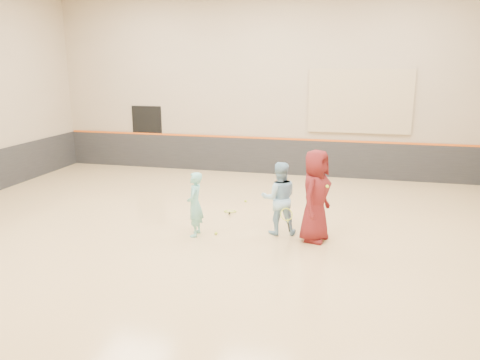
% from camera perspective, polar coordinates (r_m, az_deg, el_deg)
% --- Properties ---
extents(room, '(15.04, 12.04, 6.22)m').
position_cam_1_polar(room, '(10.15, -1.98, -2.29)').
color(room, tan).
rests_on(room, ground).
extents(wainscot_back, '(14.90, 0.04, 1.20)m').
position_cam_1_polar(wainscot_back, '(15.87, 3.83, 2.88)').
color(wainscot_back, '#232326').
rests_on(wainscot_back, floor).
extents(accent_stripe, '(14.90, 0.03, 0.06)m').
position_cam_1_polar(accent_stripe, '(15.75, 3.86, 5.09)').
color(accent_stripe, '#D85914').
rests_on(accent_stripe, wall_back).
extents(acoustic_panel, '(3.20, 0.08, 2.00)m').
position_cam_1_polar(acoustic_panel, '(15.37, 14.41, 9.27)').
color(acoustic_panel, tan).
rests_on(acoustic_panel, wall_back).
extents(doorway, '(1.10, 0.05, 2.20)m').
position_cam_1_polar(doorway, '(17.13, -11.20, 5.17)').
color(doorway, black).
rests_on(doorway, floor).
extents(girl, '(0.38, 0.54, 1.42)m').
position_cam_1_polar(girl, '(10.15, -5.52, -2.97)').
color(girl, '#74CAC3').
rests_on(girl, floor).
extents(instructor, '(0.92, 0.79, 1.62)m').
position_cam_1_polar(instructor, '(10.23, 4.79, -2.23)').
color(instructor, '#8FC0DE').
rests_on(instructor, floor).
extents(young_man, '(0.87, 1.10, 1.96)m').
position_cam_1_polar(young_man, '(9.89, 9.18, -1.91)').
color(young_man, maroon).
rests_on(young_man, floor).
extents(held_racket, '(0.31, 0.31, 0.57)m').
position_cam_1_polar(held_racket, '(9.98, 5.70, -4.20)').
color(held_racket, '#CEE933').
rests_on(held_racket, instructor).
extents(spare_racket, '(0.70, 0.70, 0.14)m').
position_cam_1_polar(spare_racket, '(11.88, -1.21, -3.59)').
color(spare_racket, '#B9E031').
rests_on(spare_racket, floor).
extents(ball_under_racket, '(0.07, 0.07, 0.07)m').
position_cam_1_polar(ball_under_racket, '(10.36, -2.94, -6.50)').
color(ball_under_racket, '#D3EE37').
rests_on(ball_under_racket, floor).
extents(ball_in_hand, '(0.07, 0.07, 0.07)m').
position_cam_1_polar(ball_in_hand, '(9.57, 10.60, -0.77)').
color(ball_in_hand, '#D0EE37').
rests_on(ball_in_hand, young_man).
extents(ball_beside_spare, '(0.07, 0.07, 0.07)m').
position_cam_1_polar(ball_beside_spare, '(12.69, 0.68, -2.58)').
color(ball_beside_spare, '#CBEF37').
rests_on(ball_beside_spare, floor).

